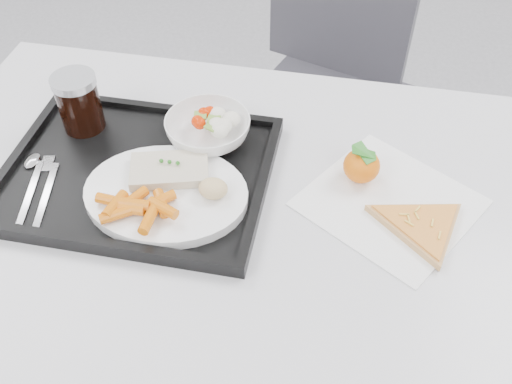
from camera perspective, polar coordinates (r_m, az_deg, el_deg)
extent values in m
cube|color=#BABABD|center=(0.95, -1.31, -2.23)|extent=(1.20, 0.80, 0.03)
cylinder|color=#47474C|center=(1.60, -17.69, 0.72)|extent=(0.04, 0.04, 0.72)
cylinder|color=#47474C|center=(1.50, 22.58, -4.98)|extent=(0.04, 0.04, 0.72)
cube|color=#38373E|center=(1.63, 6.98, 8.05)|extent=(0.53, 0.53, 0.04)
cylinder|color=#47474C|center=(1.67, -0.54, -1.28)|extent=(0.03, 0.03, 0.43)
cylinder|color=#47474C|center=(1.66, 11.76, -3.02)|extent=(0.03, 0.03, 0.43)
cylinder|color=#47474C|center=(1.93, 1.61, 6.50)|extent=(0.03, 0.03, 0.43)
cylinder|color=#47474C|center=(1.92, 12.31, 5.02)|extent=(0.03, 0.03, 0.43)
cube|color=black|center=(1.01, -11.70, 1.78)|extent=(0.45, 0.35, 0.01)
cube|color=black|center=(1.11, -8.97, 8.21)|extent=(0.45, 0.02, 0.01)
cube|color=black|center=(0.90, -15.33, -4.99)|extent=(0.45, 0.02, 0.01)
cube|color=black|center=(0.95, 0.55, 0.62)|extent=(0.02, 0.32, 0.01)
cube|color=black|center=(1.09, -22.56, 3.73)|extent=(0.02, 0.32, 0.01)
cylinder|color=white|center=(0.94, -8.98, -0.20)|extent=(0.27, 0.27, 0.02)
cube|color=beige|center=(0.95, -8.65, 2.22)|extent=(0.14, 0.11, 0.02)
sphere|color=#236B1C|center=(0.95, -9.45, 3.10)|extent=(0.01, 0.01, 0.01)
sphere|color=#236B1C|center=(0.95, -8.65, 2.99)|extent=(0.01, 0.01, 0.01)
sphere|color=#236B1C|center=(0.94, -7.84, 2.89)|extent=(0.01, 0.01, 0.01)
ellipsoid|color=tan|center=(0.91, -4.31, 0.35)|extent=(0.05, 0.05, 0.03)
imported|color=white|center=(1.03, -4.81, 6.22)|extent=(0.15, 0.15, 0.05)
cylinder|color=black|center=(1.09, -17.23, 8.33)|extent=(0.08, 0.08, 0.10)
cylinder|color=#A5A8AD|center=(1.06, -17.84, 10.54)|extent=(0.08, 0.08, 0.01)
cube|color=silver|center=(1.01, -21.62, -0.07)|extent=(0.04, 0.15, 0.00)
ellipsoid|color=silver|center=(1.07, -21.49, 2.94)|extent=(0.03, 0.04, 0.01)
cube|color=silver|center=(1.00, -20.24, -0.30)|extent=(0.04, 0.15, 0.00)
cube|color=silver|center=(1.05, -20.15, 2.68)|extent=(0.03, 0.04, 0.00)
cube|color=white|center=(0.97, 13.22, -1.07)|extent=(0.34, 0.34, 0.00)
ellipsoid|color=orange|center=(0.98, 10.51, 2.60)|extent=(0.08, 0.08, 0.06)
cube|color=#236B1C|center=(0.96, 10.74, 3.89)|extent=(0.04, 0.04, 0.01)
cube|color=#236B1C|center=(0.96, 10.74, 3.89)|extent=(0.04, 0.03, 0.01)
cylinder|color=tan|center=(0.94, 16.19, -3.32)|extent=(0.23, 0.23, 0.01)
cylinder|color=red|center=(0.93, 16.29, -3.00)|extent=(0.20, 0.20, 0.00)
cube|color=#EABC47|center=(0.92, 15.06, -3.02)|extent=(0.02, 0.01, 0.00)
cube|color=#EABC47|center=(0.94, 15.77, -2.27)|extent=(0.01, 0.02, 0.00)
cube|color=#EABC47|center=(0.93, 15.02, -2.57)|extent=(0.01, 0.02, 0.00)
cube|color=#EABC47|center=(0.92, 17.88, -4.15)|extent=(0.01, 0.02, 0.00)
cube|color=#EABC47|center=(0.93, 17.22, -2.97)|extent=(0.01, 0.02, 0.00)
cube|color=#EABC47|center=(0.93, 14.62, -2.19)|extent=(0.02, 0.01, 0.00)
cube|color=#EABC47|center=(0.95, 15.84, -1.68)|extent=(0.01, 0.02, 0.00)
cylinder|color=#D3650C|center=(0.87, -10.66, -2.70)|extent=(0.02, 0.05, 0.02)
cylinder|color=#D3650C|center=(0.90, -12.13, -1.16)|extent=(0.05, 0.02, 0.02)
cylinder|color=#D3650C|center=(0.91, -12.15, -0.70)|extent=(0.04, 0.05, 0.02)
cylinder|color=#D3650C|center=(0.92, -14.18, -0.83)|extent=(0.05, 0.02, 0.02)
cylinder|color=#D3650C|center=(0.90, -9.61, -0.84)|extent=(0.05, 0.05, 0.02)
cylinder|color=#D3650C|center=(0.88, -9.30, -1.59)|extent=(0.05, 0.04, 0.02)
cylinder|color=#D3650C|center=(0.90, -13.80, -2.20)|extent=(0.05, 0.04, 0.02)
cylinder|color=#D3650C|center=(0.90, -13.91, -1.21)|extent=(0.03, 0.05, 0.02)
cylinder|color=#D3650C|center=(0.90, -12.66, -1.62)|extent=(0.05, 0.02, 0.02)
cylinder|color=#D3650C|center=(0.90, -9.42, -1.12)|extent=(0.04, 0.05, 0.02)
sphere|color=red|center=(1.05, -4.63, 7.97)|extent=(0.02, 0.02, 0.02)
sphere|color=red|center=(1.04, -5.24, 7.84)|extent=(0.02, 0.02, 0.02)
sphere|color=red|center=(1.02, -5.73, 6.91)|extent=(0.02, 0.02, 0.02)
sphere|color=red|center=(1.03, -5.88, 7.04)|extent=(0.02, 0.02, 0.02)
sphere|color=red|center=(1.02, -5.66, 6.84)|extent=(0.02, 0.02, 0.02)
ellipsoid|color=silver|center=(1.04, -3.91, 7.75)|extent=(0.03, 0.03, 0.03)
ellipsoid|color=silver|center=(1.01, -3.66, 6.16)|extent=(0.03, 0.03, 0.03)
ellipsoid|color=silver|center=(1.02, -3.96, 6.66)|extent=(0.03, 0.03, 0.03)
ellipsoid|color=silver|center=(1.02, -3.30, 6.61)|extent=(0.03, 0.03, 0.03)
ellipsoid|color=silver|center=(1.03, -2.47, 7.29)|extent=(0.03, 0.03, 0.03)
cube|color=olive|center=(1.01, -4.37, 6.56)|extent=(0.03, 0.03, 0.00)
cube|color=olive|center=(1.02, -4.25, 7.23)|extent=(0.02, 0.02, 0.00)
cube|color=olive|center=(1.03, -5.60, 7.63)|extent=(0.03, 0.03, 0.00)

